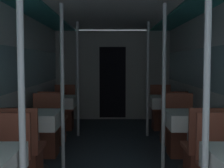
% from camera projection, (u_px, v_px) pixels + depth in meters
% --- Properties ---
extents(wall_left, '(0.05, 8.32, 2.16)m').
position_uv_depth(wall_left, '(10.00, 84.00, 4.30)').
color(wall_left, silver).
rests_on(wall_left, ground_plane).
extents(wall_right, '(0.05, 8.32, 2.16)m').
position_uv_depth(wall_right, '(215.00, 83.00, 4.31)').
color(wall_right, silver).
rests_on(wall_right, ground_plane).
extents(ceiling_panel, '(2.84, 8.32, 0.07)m').
position_uv_depth(ceiling_panel, '(112.00, 3.00, 4.23)').
color(ceiling_panel, white).
rests_on(ceiling_panel, wall_left).
extents(bulkhead_far, '(2.78, 0.09, 2.16)m').
position_uv_depth(bulkhead_far, '(112.00, 75.00, 7.64)').
color(bulkhead_far, '#A8A8A3').
rests_on(bulkhead_far, ground_plane).
extents(support_pole_left_0, '(0.05, 0.05, 2.16)m').
position_uv_depth(support_pole_left_0, '(21.00, 108.00, 2.23)').
color(support_pole_left_0, silver).
rests_on(support_pole_left_0, ground_plane).
extents(dining_table_left_1, '(0.63, 0.63, 0.76)m').
position_uv_depth(dining_table_left_1, '(35.00, 121.00, 4.09)').
color(dining_table_left_1, '#4C4C51').
rests_on(dining_table_left_1, ground_plane).
extents(chair_left_near_1, '(0.44, 0.44, 0.92)m').
position_uv_depth(chair_left_near_1, '(22.00, 161.00, 3.52)').
color(chair_left_near_1, brown).
rests_on(chair_left_near_1, ground_plane).
extents(chair_left_far_1, '(0.44, 0.44, 0.92)m').
position_uv_depth(chair_left_far_1, '(45.00, 136.00, 4.70)').
color(chair_left_far_1, brown).
rests_on(chair_left_far_1, ground_plane).
extents(support_pole_left_1, '(0.05, 0.05, 2.16)m').
position_uv_depth(support_pole_left_1, '(62.00, 87.00, 4.05)').
color(support_pole_left_1, silver).
rests_on(support_pole_left_1, ground_plane).
extents(dining_table_left_2, '(0.63, 0.63, 0.76)m').
position_uv_depth(dining_table_left_2, '(58.00, 103.00, 5.91)').
color(dining_table_left_2, '#4C4C51').
rests_on(dining_table_left_2, ground_plane).
extents(chair_left_near_2, '(0.44, 0.44, 0.92)m').
position_uv_depth(chair_left_near_2, '(53.00, 127.00, 5.34)').
color(chair_left_near_2, brown).
rests_on(chair_left_near_2, ground_plane).
extents(chair_left_far_2, '(0.44, 0.44, 0.92)m').
position_uv_depth(chair_left_far_2, '(63.00, 115.00, 6.52)').
color(chair_left_far_2, brown).
rests_on(chair_left_far_2, ground_plane).
extents(support_pole_left_2, '(0.05, 0.05, 2.16)m').
position_uv_depth(support_pole_left_2, '(77.00, 79.00, 5.88)').
color(support_pole_left_2, silver).
rests_on(support_pole_left_2, ground_plane).
extents(support_pole_right_0, '(0.05, 0.05, 2.16)m').
position_uv_depth(support_pole_right_0, '(205.00, 108.00, 2.23)').
color(support_pole_right_0, silver).
rests_on(support_pole_right_0, ground_plane).
extents(dining_table_right_1, '(0.63, 0.63, 0.76)m').
position_uv_depth(dining_table_right_1, '(190.00, 121.00, 4.09)').
color(dining_table_right_1, '#4C4C51').
rests_on(dining_table_right_1, ground_plane).
extents(chair_right_near_1, '(0.44, 0.44, 0.92)m').
position_uv_depth(chair_right_near_1, '(203.00, 161.00, 3.53)').
color(chair_right_near_1, brown).
rests_on(chair_right_near_1, ground_plane).
extents(chair_right_far_1, '(0.44, 0.44, 0.92)m').
position_uv_depth(chair_right_far_1, '(180.00, 136.00, 4.70)').
color(chair_right_far_1, brown).
rests_on(chair_right_far_1, ground_plane).
extents(support_pole_right_1, '(0.05, 0.05, 2.16)m').
position_uv_depth(support_pole_right_1, '(163.00, 87.00, 4.06)').
color(support_pole_right_1, silver).
rests_on(support_pole_right_1, ground_plane).
extents(dining_table_right_2, '(0.63, 0.63, 0.76)m').
position_uv_depth(dining_table_right_2, '(166.00, 103.00, 5.91)').
color(dining_table_right_2, '#4C4C51').
rests_on(dining_table_right_2, ground_plane).
extents(chair_right_near_2, '(0.44, 0.44, 0.92)m').
position_uv_depth(chair_right_near_2, '(172.00, 127.00, 5.35)').
color(chair_right_near_2, brown).
rests_on(chair_right_near_2, ground_plane).
extents(chair_right_far_2, '(0.44, 0.44, 0.92)m').
position_uv_depth(chair_right_far_2, '(161.00, 115.00, 6.53)').
color(chair_right_far_2, brown).
rests_on(chair_right_far_2, ground_plane).
extents(support_pole_right_2, '(0.05, 0.05, 2.16)m').
position_uv_depth(support_pole_right_2, '(147.00, 79.00, 5.88)').
color(support_pole_right_2, silver).
rests_on(support_pole_right_2, ground_plane).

